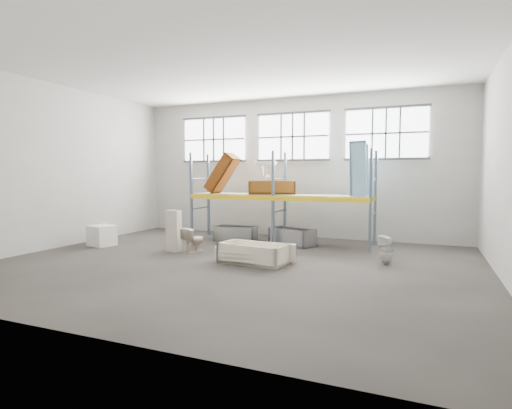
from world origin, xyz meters
The scene contains 33 objects.
floor centered at (0.00, 0.00, -0.05)m, with size 12.00×10.00×0.10m, color #443E39.
ceiling centered at (0.00, 0.00, 5.05)m, with size 12.00×10.00×0.10m, color silver.
wall_back centered at (0.00, 5.05, 2.50)m, with size 12.00×0.10×5.00m, color #9E9C93.
wall_front centered at (0.00, -5.05, 2.50)m, with size 12.00×0.10×5.00m, color #A8A59A.
wall_left centered at (-6.05, 0.00, 2.50)m, with size 0.10×10.00×5.00m, color #A09D94.
window_left centered at (-3.20, 4.94, 3.60)m, with size 2.60×0.04×1.60m, color white.
window_mid centered at (0.00, 4.94, 3.60)m, with size 2.60×0.04×1.60m, color white.
window_right centered at (3.20, 4.94, 3.60)m, with size 2.60×0.04×1.60m, color white.
rack_upright_la centered at (-3.00, 2.90, 1.50)m, with size 0.08×0.08×3.00m, color slate.
rack_upright_lb centered at (-3.00, 4.10, 1.50)m, with size 0.08×0.08×3.00m, color slate.
rack_upright_ma centered at (0.00, 2.90, 1.50)m, with size 0.08×0.08×3.00m, color slate.
rack_upright_mb centered at (0.00, 4.10, 1.50)m, with size 0.08×0.08×3.00m, color slate.
rack_upright_ra centered at (3.00, 2.90, 1.50)m, with size 0.08×0.08×3.00m, color slate.
rack_upright_rb centered at (3.00, 4.10, 1.50)m, with size 0.08×0.08×3.00m, color slate.
rack_beam_front centered at (0.00, 2.90, 1.50)m, with size 6.00×0.10×0.14m, color yellow.
rack_beam_back centered at (0.00, 4.10, 1.50)m, with size 6.00×0.10×0.14m, color yellow.
shelf_deck centered at (0.00, 3.50, 1.58)m, with size 5.90×1.10×0.03m, color gray.
wet_patch centered at (0.00, 2.70, 0.00)m, with size 1.80×1.80×0.00m, color black.
bathtub_beige centered at (0.45, 0.23, 0.25)m, with size 1.72×0.81×0.51m, color beige, non-canonical shape.
cistern_spare centered at (1.25, 0.56, 0.28)m, with size 0.44×0.21×0.42m, color beige.
sink_in_tub centered at (0.35, 0.74, 0.16)m, with size 0.42×0.42×0.15m, color beige.
toilet_beige centered at (-1.73, 0.94, 0.36)m, with size 0.40×0.70×0.72m, color beige.
cistern_tall centered at (-2.31, 0.80, 0.61)m, with size 0.39×0.26×1.22m, color beige.
toilet_white centered at (3.59, 1.42, 0.36)m, with size 0.33×0.34×0.73m, color silver.
steel_tub_left centered at (-1.42, 3.16, 0.25)m, with size 1.38×0.64×0.51m, color #94979B, non-canonical shape.
steel_tub_right centered at (0.55, 3.19, 0.27)m, with size 1.47×0.68×0.54m, color #B2B3BB, non-canonical shape.
rust_tub_flat centered at (-0.28, 3.54, 1.82)m, with size 1.53×0.72×0.43m, color #945911, non-canonical shape.
rust_tub_tilted centered at (-1.99, 3.29, 2.29)m, with size 1.42×0.67×0.40m, color maroon, non-canonical shape.
sink_on_shelf centered at (-0.39, 3.29, 2.09)m, with size 0.71×0.55×0.63m, color white.
blue_tub_upright centered at (2.55, 3.71, 2.40)m, with size 1.72×0.81×0.48m, color #79AFD1, non-canonical shape.
bucket centered at (-0.41, 0.12, 0.19)m, with size 0.33×0.33×0.39m, color silver.
carton_near centered at (-4.98, 0.74, 0.32)m, with size 0.75×0.64×0.64m, color white.
carton_far centered at (-6.05, 1.88, 0.23)m, with size 0.54×0.54×0.45m, color silver.
Camera 1 is at (4.47, -9.24, 2.28)m, focal length 28.74 mm.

